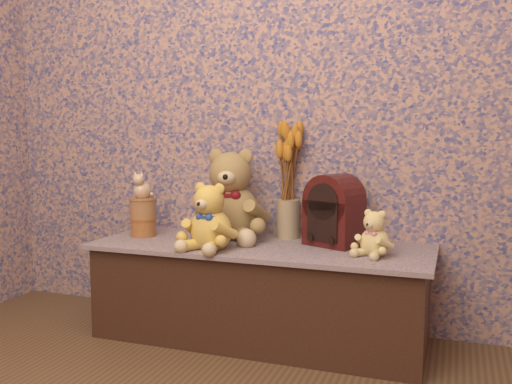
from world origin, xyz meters
TOP-DOWN VIEW (x-y plane):
  - display_shelf at (0.00, 1.23)m, footprint 1.50×0.55m
  - teddy_large at (-0.18, 1.33)m, footprint 0.43×0.49m
  - teddy_medium at (-0.17, 1.09)m, footprint 0.28×0.32m
  - teddy_small at (0.51, 1.19)m, footprint 0.22×0.24m
  - cathedral_radio at (0.31, 1.33)m, footprint 0.28×0.24m
  - ceramic_vase at (0.07, 1.43)m, footprint 0.14×0.14m
  - dried_stalks at (0.07, 1.43)m, footprint 0.23×0.23m
  - biscuit_tin_lower at (-0.59, 1.24)m, footprint 0.15×0.15m
  - biscuit_tin_upper at (-0.59, 1.24)m, footprint 0.13×0.13m
  - cat_figurine at (-0.59, 1.24)m, footprint 0.10×0.11m

SIDE VIEW (x-z plane):
  - display_shelf at x=0.00m, z-range 0.00..0.43m
  - biscuit_tin_lower at x=-0.59m, z-range 0.43..0.52m
  - ceramic_vase at x=0.07m, z-range 0.43..0.61m
  - teddy_small at x=0.51m, z-range 0.43..0.63m
  - biscuit_tin_upper at x=-0.59m, z-range 0.52..0.61m
  - teddy_medium at x=-0.17m, z-range 0.43..0.73m
  - cathedral_radio at x=0.31m, z-range 0.43..0.74m
  - teddy_large at x=-0.18m, z-range 0.43..0.88m
  - cat_figurine at x=-0.59m, z-range 0.61..0.74m
  - dried_stalks at x=0.07m, z-range 0.61..1.03m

